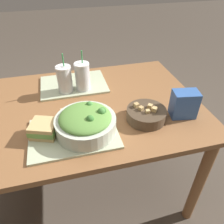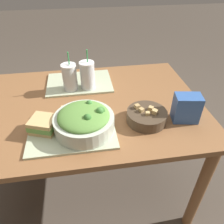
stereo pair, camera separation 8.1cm
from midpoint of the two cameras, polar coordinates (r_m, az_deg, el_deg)
ground_plane at (r=1.75m, az=-4.23°, el=-18.26°), size 12.00×12.00×0.00m
dining_table at (r=1.27m, az=-5.51°, el=-1.65°), size 1.32×0.88×0.74m
tray_near at (r=1.04m, az=-8.14°, el=-5.01°), size 0.40×0.29×0.01m
tray_far at (r=1.41m, az=-6.86°, el=7.56°), size 0.40×0.29×0.01m
salad_bowl at (r=1.00m, az=-5.17°, el=-2.29°), size 0.28×0.28×0.12m
soup_bowl at (r=1.09m, az=11.14°, el=-1.09°), size 0.20×0.20×0.08m
sandwich_near at (r=1.04m, az=-15.36°, el=-3.19°), size 0.15×0.14×0.06m
baguette_near at (r=1.09m, az=-8.17°, el=0.27°), size 0.11×0.08×0.07m
drink_cup_dark at (r=1.30m, az=-9.20°, el=8.74°), size 0.09×0.09×0.23m
drink_cup_red at (r=1.30m, az=-4.63°, el=9.29°), size 0.09×0.09×0.24m
chip_bag at (r=1.13m, az=20.82°, el=0.90°), size 0.14×0.10×0.14m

